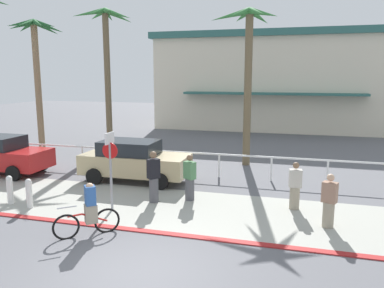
{
  "coord_description": "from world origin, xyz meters",
  "views": [
    {
      "loc": [
        3.21,
        -7.24,
        4.33
      ],
      "look_at": [
        -0.51,
        6.0,
        1.86
      ],
      "focal_mm": 35.91,
      "sensor_mm": 36.0,
      "label": 1
    }
  ],
  "objects_px": {
    "cyclist_red_0": "(89,211)",
    "palm_tree_1": "(36,50)",
    "bollard_2": "(29,193)",
    "car_tan_1": "(134,160)",
    "pedestrian_1": "(154,179)",
    "bollard_1": "(10,190)",
    "palm_tree_3": "(248,52)",
    "stop_sign_bike_lane": "(110,160)",
    "pedestrian_3": "(190,180)",
    "pedestrian_2": "(329,203)",
    "palm_tree_2": "(107,46)",
    "pedestrian_0": "(295,188)"
  },
  "relations": [
    {
      "from": "stop_sign_bike_lane",
      "to": "pedestrian_3",
      "type": "distance_m",
      "value": 2.87
    },
    {
      "from": "stop_sign_bike_lane",
      "to": "palm_tree_1",
      "type": "xyz_separation_m",
      "value": [
        -8.81,
        8.33,
        4.05
      ]
    },
    {
      "from": "bollard_2",
      "to": "palm_tree_1",
      "type": "relative_size",
      "value": 0.13
    },
    {
      "from": "palm_tree_2",
      "to": "cyclist_red_0",
      "type": "distance_m",
      "value": 14.17
    },
    {
      "from": "cyclist_red_0",
      "to": "palm_tree_1",
      "type": "bearing_deg",
      "value": 131.7
    },
    {
      "from": "palm_tree_1",
      "to": "palm_tree_2",
      "type": "bearing_deg",
      "value": 24.72
    },
    {
      "from": "bollard_2",
      "to": "pedestrian_3",
      "type": "relative_size",
      "value": 0.61
    },
    {
      "from": "cyclist_red_0",
      "to": "pedestrian_3",
      "type": "height_order",
      "value": "pedestrian_3"
    },
    {
      "from": "pedestrian_1",
      "to": "pedestrian_0",
      "type": "bearing_deg",
      "value": 7.18
    },
    {
      "from": "stop_sign_bike_lane",
      "to": "palm_tree_2",
      "type": "relative_size",
      "value": 0.31
    },
    {
      "from": "pedestrian_1",
      "to": "pedestrian_3",
      "type": "relative_size",
      "value": 1.1
    },
    {
      "from": "pedestrian_0",
      "to": "pedestrian_2",
      "type": "bearing_deg",
      "value": -54.23
    },
    {
      "from": "bollard_1",
      "to": "palm_tree_3",
      "type": "xyz_separation_m",
      "value": [
        6.86,
        8.04,
        4.86
      ]
    },
    {
      "from": "pedestrian_1",
      "to": "pedestrian_2",
      "type": "height_order",
      "value": "pedestrian_1"
    },
    {
      "from": "palm_tree_3",
      "to": "pedestrian_3",
      "type": "xyz_separation_m",
      "value": [
        -1.11,
        -6.01,
        -4.62
      ]
    },
    {
      "from": "cyclist_red_0",
      "to": "stop_sign_bike_lane",
      "type": "bearing_deg",
      "value": 99.47
    },
    {
      "from": "palm_tree_2",
      "to": "pedestrian_2",
      "type": "height_order",
      "value": "palm_tree_2"
    },
    {
      "from": "pedestrian_1",
      "to": "bollard_1",
      "type": "bearing_deg",
      "value": -162.1
    },
    {
      "from": "palm_tree_1",
      "to": "pedestrian_1",
      "type": "relative_size",
      "value": 4.14
    },
    {
      "from": "palm_tree_2",
      "to": "pedestrian_0",
      "type": "bearing_deg",
      "value": -37.03
    },
    {
      "from": "pedestrian_0",
      "to": "palm_tree_1",
      "type": "bearing_deg",
      "value": 155.46
    },
    {
      "from": "stop_sign_bike_lane",
      "to": "pedestrian_2",
      "type": "bearing_deg",
      "value": 3.28
    },
    {
      "from": "car_tan_1",
      "to": "palm_tree_3",
      "type": "bearing_deg",
      "value": 46.39
    },
    {
      "from": "palm_tree_3",
      "to": "bollard_2",
      "type": "bearing_deg",
      "value": -126.02
    },
    {
      "from": "palm_tree_1",
      "to": "palm_tree_3",
      "type": "bearing_deg",
      "value": -3.15
    },
    {
      "from": "pedestrian_1",
      "to": "pedestrian_2",
      "type": "xyz_separation_m",
      "value": [
        5.63,
        -0.74,
        -0.11
      ]
    },
    {
      "from": "pedestrian_1",
      "to": "car_tan_1",
      "type": "bearing_deg",
      "value": 127.05
    },
    {
      "from": "car_tan_1",
      "to": "pedestrian_1",
      "type": "height_order",
      "value": "pedestrian_1"
    },
    {
      "from": "palm_tree_1",
      "to": "pedestrian_3",
      "type": "bearing_deg",
      "value": -31.33
    },
    {
      "from": "car_tan_1",
      "to": "cyclist_red_0",
      "type": "height_order",
      "value": "car_tan_1"
    },
    {
      "from": "bollard_2",
      "to": "pedestrian_1",
      "type": "height_order",
      "value": "pedestrian_1"
    },
    {
      "from": "stop_sign_bike_lane",
      "to": "palm_tree_2",
      "type": "xyz_separation_m",
      "value": [
        -5.26,
        9.97,
        4.35
      ]
    },
    {
      "from": "bollard_2",
      "to": "pedestrian_0",
      "type": "relative_size",
      "value": 0.63
    },
    {
      "from": "stop_sign_bike_lane",
      "to": "bollard_1",
      "type": "distance_m",
      "value": 3.81
    },
    {
      "from": "palm_tree_1",
      "to": "pedestrian_2",
      "type": "distance_m",
      "value": 18.09
    },
    {
      "from": "cyclist_red_0",
      "to": "pedestrian_1",
      "type": "distance_m",
      "value": 3.13
    },
    {
      "from": "pedestrian_3",
      "to": "palm_tree_3",
      "type": "bearing_deg",
      "value": 79.57
    },
    {
      "from": "bollard_1",
      "to": "cyclist_red_0",
      "type": "relative_size",
      "value": 0.67
    },
    {
      "from": "palm_tree_3",
      "to": "pedestrian_0",
      "type": "distance_m",
      "value": 7.94
    },
    {
      "from": "bollard_1",
      "to": "palm_tree_1",
      "type": "relative_size",
      "value": 0.13
    },
    {
      "from": "car_tan_1",
      "to": "palm_tree_2",
      "type": "bearing_deg",
      "value": 124.7
    },
    {
      "from": "pedestrian_3",
      "to": "pedestrian_1",
      "type": "bearing_deg",
      "value": -154.58
    },
    {
      "from": "pedestrian_3",
      "to": "car_tan_1",
      "type": "bearing_deg",
      "value": 148.09
    },
    {
      "from": "cyclist_red_0",
      "to": "pedestrian_0",
      "type": "xyz_separation_m",
      "value": [
        5.37,
        3.63,
        0.03
      ]
    },
    {
      "from": "bollard_2",
      "to": "car_tan_1",
      "type": "xyz_separation_m",
      "value": [
        1.96,
        4.0,
        0.35
      ]
    },
    {
      "from": "stop_sign_bike_lane",
      "to": "bollard_2",
      "type": "distance_m",
      "value": 3.0
    },
    {
      "from": "pedestrian_1",
      "to": "palm_tree_3",
      "type": "bearing_deg",
      "value": 71.14
    },
    {
      "from": "cyclist_red_0",
      "to": "pedestrian_0",
      "type": "relative_size",
      "value": 0.95
    },
    {
      "from": "palm_tree_2",
      "to": "pedestrian_0",
      "type": "distance_m",
      "value": 14.7
    },
    {
      "from": "palm_tree_1",
      "to": "bollard_2",
      "type": "bearing_deg",
      "value": -55.48
    }
  ]
}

